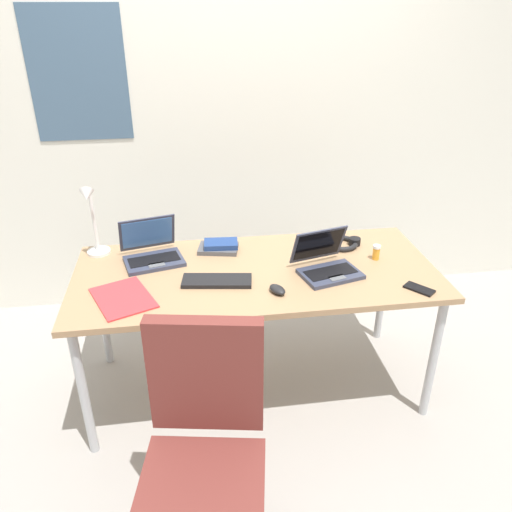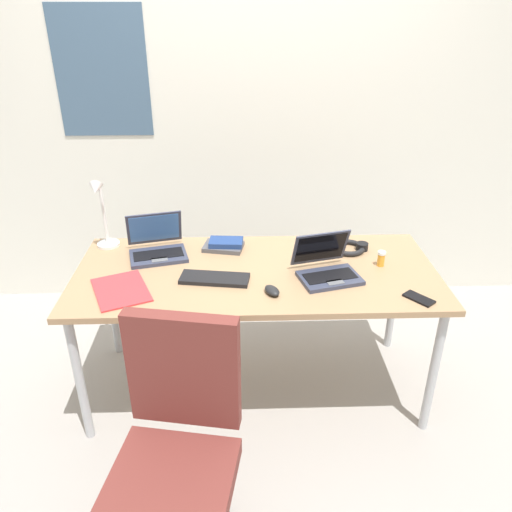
# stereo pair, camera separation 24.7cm
# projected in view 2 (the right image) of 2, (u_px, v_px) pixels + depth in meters

# --- Properties ---
(ground_plane) EXTENTS (12.00, 12.00, 0.00)m
(ground_plane) POSITION_uv_depth(u_px,v_px,m) (256.00, 385.00, 2.84)
(ground_plane) COLOR gray
(wall_back) EXTENTS (6.00, 0.13, 2.60)m
(wall_back) POSITION_uv_depth(u_px,v_px,m) (250.00, 111.00, 3.23)
(wall_back) COLOR silver
(wall_back) RESTS_ON ground_plane
(desk) EXTENTS (1.80, 0.80, 0.74)m
(desk) POSITION_uv_depth(u_px,v_px,m) (256.00, 280.00, 2.53)
(desk) COLOR #9E7A56
(desk) RESTS_ON ground_plane
(desk_lamp) EXTENTS (0.12, 0.18, 0.40)m
(desk_lamp) POSITION_uv_depth(u_px,v_px,m) (102.00, 214.00, 2.64)
(desk_lamp) COLOR white
(desk_lamp) RESTS_ON desk
(laptop_far_corner) EXTENTS (0.34, 0.33, 0.20)m
(laptop_far_corner) POSITION_uv_depth(u_px,v_px,m) (327.00, 268.00, 2.44)
(laptop_far_corner) COLOR #33384C
(laptop_far_corner) RESTS_ON desk
(laptop_near_lamp) EXTENTS (0.34, 0.32, 0.21)m
(laptop_near_lamp) POSITION_uv_depth(u_px,v_px,m) (157.00, 247.00, 2.64)
(laptop_near_lamp) COLOR #33384C
(laptop_near_lamp) RESTS_ON desk
(external_keyboard) EXTENTS (0.34, 0.17, 0.02)m
(external_keyboard) POSITION_uv_depth(u_px,v_px,m) (215.00, 279.00, 2.41)
(external_keyboard) COLOR black
(external_keyboard) RESTS_ON desk
(computer_mouse) EXTENTS (0.09, 0.11, 0.03)m
(computer_mouse) POSITION_uv_depth(u_px,v_px,m) (272.00, 291.00, 2.30)
(computer_mouse) COLOR black
(computer_mouse) RESTS_ON desk
(cell_phone) EXTENTS (0.14, 0.15, 0.01)m
(cell_phone) POSITION_uv_depth(u_px,v_px,m) (419.00, 299.00, 2.26)
(cell_phone) COLOR black
(cell_phone) RESTS_ON desk
(headphones) EXTENTS (0.21, 0.18, 0.04)m
(headphones) POSITION_uv_depth(u_px,v_px,m) (348.00, 247.00, 2.70)
(headphones) COLOR black
(headphones) RESTS_ON desk
(pill_bottle) EXTENTS (0.04, 0.04, 0.08)m
(pill_bottle) POSITION_uv_depth(u_px,v_px,m) (381.00, 258.00, 2.53)
(pill_bottle) COLOR gold
(pill_bottle) RESTS_ON desk
(book_stack) EXTENTS (0.23, 0.18, 0.05)m
(book_stack) POSITION_uv_depth(u_px,v_px,m) (225.00, 245.00, 2.71)
(book_stack) COLOR #4C4C51
(book_stack) RESTS_ON desk
(paper_folder_back_left) EXTENTS (0.33, 0.37, 0.01)m
(paper_folder_back_left) POSITION_uv_depth(u_px,v_px,m) (121.00, 290.00, 2.33)
(paper_folder_back_left) COLOR red
(paper_folder_back_left) RESTS_ON desk
(office_chair) EXTENTS (0.52, 0.57, 0.97)m
(office_chair) POSITION_uv_depth(u_px,v_px,m) (177.00, 471.00, 1.85)
(office_chair) COLOR black
(office_chair) RESTS_ON ground_plane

